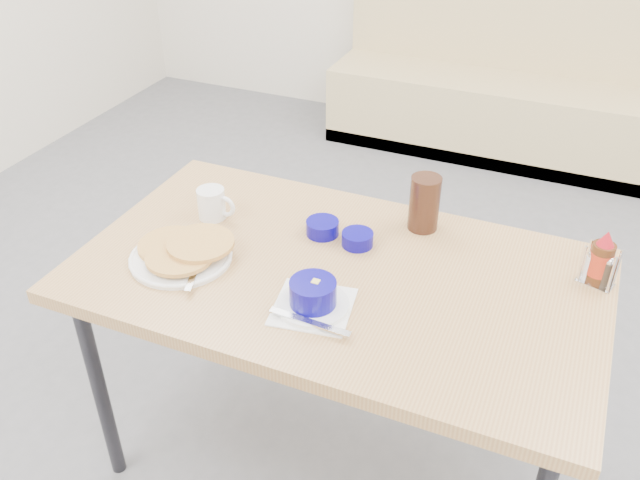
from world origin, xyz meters
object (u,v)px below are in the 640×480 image
at_px(creamer_bowl, 322,228).
at_px(amber_tumbler, 424,203).
at_px(syrup_bottle, 601,260).
at_px(pancake_plate, 183,252).
at_px(butter_bowl, 357,239).
at_px(booth_bench, 497,91).
at_px(grits_setting, 313,297).
at_px(dining_table, 337,288).
at_px(condiment_caddy, 598,271).
at_px(coffee_mug, 213,203).

distance_m(creamer_bowl, amber_tumbler, 0.30).
bearing_deg(syrup_bottle, pancake_plate, -162.21).
relative_size(pancake_plate, butter_bowl, 3.12).
xyz_separation_m(booth_bench, pancake_plate, (-0.41, -2.65, 0.43)).
bearing_deg(creamer_bowl, pancake_plate, -138.88).
bearing_deg(amber_tumbler, grits_setting, -107.53).
bearing_deg(grits_setting, dining_table, 91.61).
bearing_deg(syrup_bottle, condiment_caddy, -90.00).
distance_m(creamer_bowl, condiment_caddy, 0.75).
relative_size(dining_table, pancake_plate, 5.03).
relative_size(creamer_bowl, syrup_bottle, 0.61).
bearing_deg(amber_tumbler, syrup_bottle, -8.70).
height_order(butter_bowl, syrup_bottle, syrup_bottle).
distance_m(dining_table, syrup_bottle, 0.69).
bearing_deg(butter_bowl, dining_table, -93.63).
relative_size(grits_setting, syrup_bottle, 1.53).
distance_m(booth_bench, pancake_plate, 2.72).
xyz_separation_m(coffee_mug, syrup_bottle, (1.08, 0.12, 0.02)).
distance_m(grits_setting, condiment_caddy, 0.74).
xyz_separation_m(grits_setting, syrup_bottle, (0.64, 0.39, 0.03)).
distance_m(grits_setting, amber_tumbler, 0.49).
relative_size(coffee_mug, syrup_bottle, 0.78).
relative_size(coffee_mug, butter_bowl, 1.36).
relative_size(booth_bench, butter_bowl, 21.29).
xyz_separation_m(coffee_mug, condiment_caddy, (1.08, 0.11, -0.01)).
xyz_separation_m(grits_setting, amber_tumbler, (0.15, 0.46, 0.05)).
height_order(booth_bench, condiment_caddy, booth_bench).
bearing_deg(dining_table, booth_bench, 90.00).
relative_size(pancake_plate, coffee_mug, 2.30).
height_order(grits_setting, creamer_bowl, grits_setting).
distance_m(coffee_mug, grits_setting, 0.52).
height_order(amber_tumbler, syrup_bottle, amber_tumbler).
relative_size(pancake_plate, amber_tumbler, 1.69).
relative_size(booth_bench, coffee_mug, 15.70).
bearing_deg(coffee_mug, butter_bowl, 3.94).
xyz_separation_m(dining_table, butter_bowl, (0.01, 0.13, 0.08)).
relative_size(butter_bowl, syrup_bottle, 0.57).
bearing_deg(pancake_plate, grits_setting, -7.36).
bearing_deg(pancake_plate, booth_bench, 81.27).
height_order(booth_bench, syrup_bottle, booth_bench).
xyz_separation_m(grits_setting, creamer_bowl, (-0.11, 0.32, -0.01)).
bearing_deg(condiment_caddy, pancake_plate, -145.75).
bearing_deg(pancake_plate, syrup_bottle, 17.79).
relative_size(booth_bench, dining_table, 1.36).
bearing_deg(booth_bench, dining_table, -90.00).
relative_size(creamer_bowl, butter_bowl, 1.06).
distance_m(creamer_bowl, butter_bowl, 0.11).
bearing_deg(pancake_plate, butter_bowl, 31.10).
distance_m(butter_bowl, syrup_bottle, 0.64).
bearing_deg(dining_table, syrup_bottle, 18.84).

